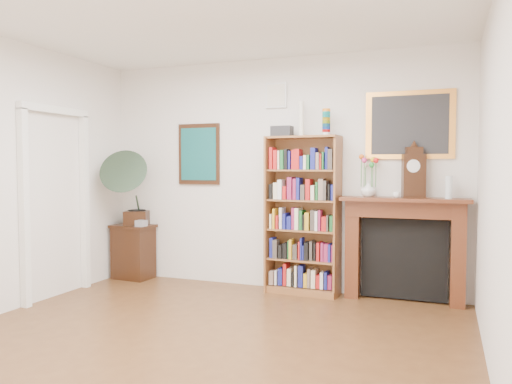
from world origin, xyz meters
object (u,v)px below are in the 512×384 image
Objects in this scene: bottle_left at (449,187)px; bookshelf at (303,206)px; cd_stack at (141,223)px; gramophone at (129,184)px; bottle_right at (449,189)px; flower_vase at (368,189)px; fireplace at (404,240)px; side_cabinet at (133,252)px; teacup at (397,195)px; mantel_clock at (414,173)px.

bookshelf is at bearing 179.33° from bottle_left.
gramophone is at bearing -178.97° from cd_stack.
bookshelf is 1.60m from bottle_left.
gramophone is 3.88m from bottle_left.
bottle_right is (1.59, 0.05, 0.22)m from bookshelf.
cd_stack is at bearing -176.90° from bottle_right.
fireplace is at bearing 4.50° from flower_vase.
bottle_right is at bearing 5.51° from bookshelf.
side_cabinet is 3.58× the size of bottle_right.
flower_vase is 0.33m from teacup.
fireplace is at bearing 3.93° from cd_stack.
bottle_right is at bearing 8.96° from teacup.
bookshelf reaches higher than flower_vase.
bottle_left is (1.59, -0.02, 0.24)m from bookshelf.
teacup is (1.06, -0.04, 0.16)m from bookshelf.
teacup is 0.54m from bottle_right.
bottle_left is at bearing 1.82° from teacup.
side_cabinet is at bearing -175.27° from bookshelf.
gramophone is 5.66× the size of flower_vase.
bottle_left reaches higher than cd_stack.
fireplace is 7.92× the size of flower_vase.
side_cabinet is 3.70m from mantel_clock.
gramophone reaches higher than cd_stack.
side_cabinet is 3.47m from fireplace.
bookshelf is 1.07m from teacup.
bookshelf is 26.32× the size of teacup.
bottle_right reaches higher than flower_vase.
gramophone is 4.08× the size of bottle_left.
gramophone reaches higher than fireplace.
teacup is (3.35, 0.12, -0.08)m from gramophone.
bottle_right reaches higher than fireplace.
mantel_clock reaches higher than side_cabinet.
mantel_clock reaches higher than cd_stack.
fireplace is at bearing 7.35° from bookshelf.
teacup is at bearing -13.62° from flower_vase.
teacup is 0.34× the size of bottle_left.
mantel_clock reaches higher than flower_vase.
bottle_right is at bearing -15.87° from mantel_clock.
teacup is at bearing -126.53° from fireplace.
bookshelf is at bearing -16.91° from gramophone.
bookshelf is 12.27× the size of flower_vase.
side_cabinet is 4.14× the size of flower_vase.
fireplace is at bearing 54.32° from teacup.
mantel_clock is (3.52, 0.20, 0.15)m from gramophone.
side_cabinet is 2.99× the size of bottle_left.
cd_stack is 0.69× the size of flower_vase.
mantel_clock is 6.79× the size of teacup.
bottle_right reaches higher than side_cabinet.
bookshelf is 10.62× the size of bottle_right.
fireplace is 16.99× the size of teacup.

